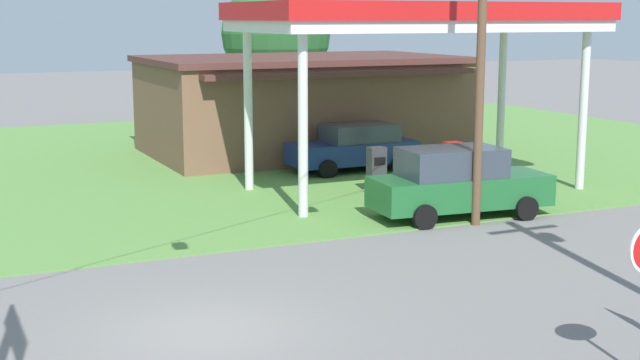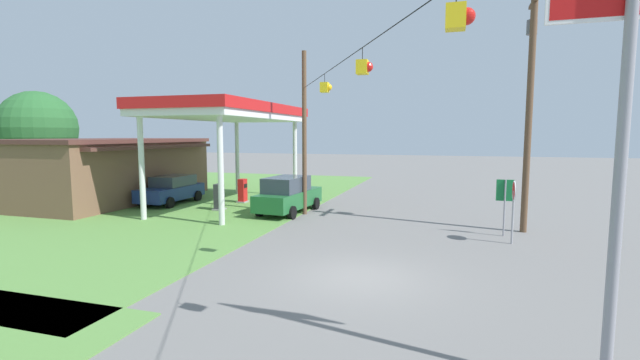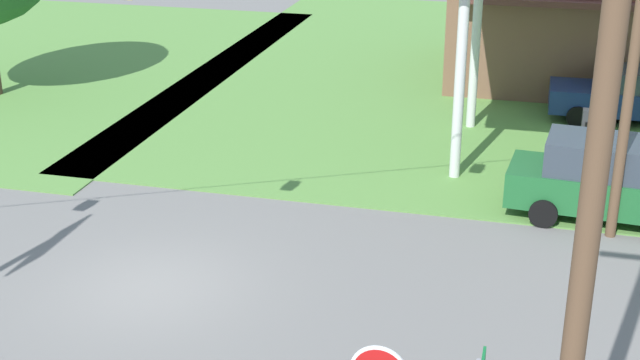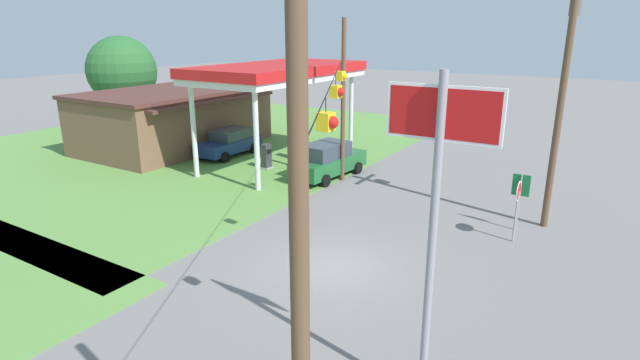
% 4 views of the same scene
% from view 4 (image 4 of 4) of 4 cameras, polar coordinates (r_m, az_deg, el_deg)
% --- Properties ---
extents(ground_plane, '(160.00, 160.00, 0.00)m').
position_cam_4_polar(ground_plane, '(17.94, 1.60, -9.93)').
color(ground_plane, slate).
extents(grass_verge_station_corner, '(36.00, 28.00, 0.04)m').
position_cam_4_polar(grass_verge_station_corner, '(38.57, -13.68, 4.41)').
color(grass_verge_station_corner, '#5B8E42').
rests_on(grass_verge_station_corner, ground).
extents(gas_station_canopy, '(11.33, 5.82, 6.06)m').
position_cam_4_polar(gas_station_canopy, '(30.26, -4.73, 12.06)').
color(gas_station_canopy, silver).
rests_on(gas_station_canopy, ground).
extents(gas_station_store, '(12.53, 8.40, 4.02)m').
position_cam_4_polar(gas_station_store, '(36.76, -16.26, 6.79)').
color(gas_station_store, brown).
rests_on(gas_station_store, ground).
extents(fuel_pump_near, '(0.71, 0.56, 1.52)m').
position_cam_4_polar(fuel_pump_near, '(29.95, -6.14, 2.61)').
color(fuel_pump_near, gray).
rests_on(fuel_pump_near, ground).
extents(fuel_pump_far, '(0.71, 0.56, 1.52)m').
position_cam_4_polar(fuel_pump_far, '(32.17, -3.00, 3.69)').
color(fuel_pump_far, gray).
rests_on(fuel_pump_far, ground).
extents(car_at_pumps_front, '(5.24, 2.41, 2.01)m').
position_cam_4_polar(car_at_pumps_front, '(27.98, 0.88, 2.30)').
color(car_at_pumps_front, '#1E602D').
rests_on(car_at_pumps_front, ground).
extents(car_at_pumps_rear, '(4.76, 2.17, 1.75)m').
position_cam_4_polar(car_at_pumps_rear, '(33.39, -10.31, 4.27)').
color(car_at_pumps_rear, navy).
rests_on(car_at_pumps_rear, ground).
extents(stop_sign_roadside, '(0.80, 0.08, 2.50)m').
position_cam_4_polar(stop_sign_roadside, '(20.74, 21.68, -1.94)').
color(stop_sign_roadside, '#99999E').
rests_on(stop_sign_roadside, ground).
extents(stop_sign_overhead, '(0.22, 2.32, 7.39)m').
position_cam_4_polar(stop_sign_overhead, '(10.19, 13.29, 0.34)').
color(stop_sign_overhead, gray).
rests_on(stop_sign_overhead, ground).
extents(route_sign, '(0.10, 0.70, 2.40)m').
position_cam_4_polar(route_sign, '(22.06, 21.91, -1.15)').
color(route_sign, gray).
rests_on(route_sign, ground).
extents(utility_pole_main, '(2.20, 0.44, 10.65)m').
position_cam_4_polar(utility_pole_main, '(22.19, 26.06, 9.66)').
color(utility_pole_main, brown).
rests_on(utility_pole_main, ground).
extents(signal_span_gantry, '(18.91, 10.24, 8.63)m').
position_cam_4_polar(signal_span_gantry, '(16.36, 1.76, 4.69)').
color(signal_span_gantry, brown).
rests_on(signal_span_gantry, ground).
extents(tree_behind_station, '(5.50, 5.50, 7.54)m').
position_cam_4_polar(tree_behind_station, '(44.22, -21.70, 11.52)').
color(tree_behind_station, '#4C3828').
rests_on(tree_behind_station, ground).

